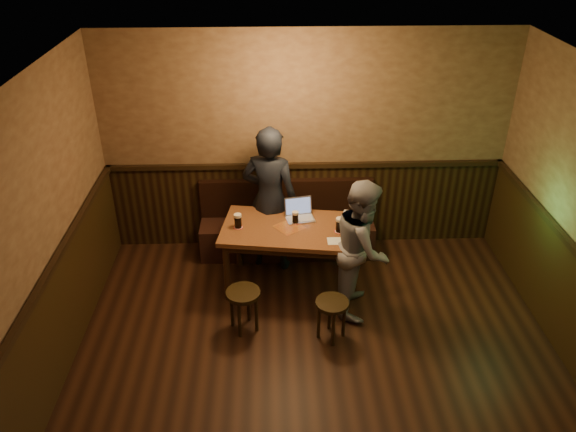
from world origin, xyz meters
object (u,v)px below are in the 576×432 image
at_px(person_grey, 362,247).
at_px(pint_left, 238,221).
at_px(pint_right, 340,225).
at_px(stool_right, 332,309).
at_px(pint_mid, 295,217).
at_px(bench, 287,230).
at_px(person_suit, 270,199).
at_px(laptop, 299,213).
at_px(pub_table, 289,235).
at_px(stool_left, 243,299).

bearing_deg(person_grey, pint_left, 85.43).
distance_m(pint_left, pint_right, 1.14).
bearing_deg(stool_right, pint_mid, 108.45).
xyz_separation_m(bench, person_suit, (-0.21, -0.29, 0.61)).
bearing_deg(person_suit, laptop, 160.13).
xyz_separation_m(bench, stool_right, (0.41, -1.67, 0.06)).
height_order(bench, pint_mid, pint_mid).
bearing_deg(person_suit, pint_left, 66.63).
distance_m(pint_mid, pint_right, 0.52).
height_order(bench, pint_left, pint_left).
bearing_deg(bench, person_suit, -126.35).
relative_size(pub_table, pint_mid, 10.67).
relative_size(stool_right, person_suit, 0.25).
bearing_deg(stool_right, laptop, 103.96).
distance_m(stool_right, pint_right, 0.97).
bearing_deg(pint_mid, pint_right, -22.41).
relative_size(bench, stool_left, 4.48).
bearing_deg(stool_left, pint_mid, 55.33).
distance_m(bench, person_grey, 1.47).
xyz_separation_m(person_suit, person_grey, (0.99, -0.86, -0.14)).
distance_m(bench, pint_right, 1.18).
bearing_deg(pint_mid, pint_left, -173.73).
bearing_deg(pub_table, pint_left, -173.03).
xyz_separation_m(pint_left, laptop, (0.70, 0.20, -0.03)).
bearing_deg(stool_left, pint_right, 31.04).
bearing_deg(laptop, person_grey, -54.03).
bearing_deg(bench, pint_right, -57.21).
xyz_separation_m(laptop, person_grey, (0.65, -0.62, -0.08)).
bearing_deg(pub_table, bench, 98.22).
distance_m(pint_mid, laptop, 0.14).
relative_size(pint_right, person_suit, 0.09).
relative_size(stool_right, pint_left, 2.70).
height_order(pint_left, laptop, laptop).
bearing_deg(stool_left, stool_right, -10.35).
relative_size(bench, person_grey, 1.40).
relative_size(pint_left, person_suit, 0.09).
bearing_deg(pint_right, pub_table, 168.28).
relative_size(pint_right, laptop, 0.49).
relative_size(pint_mid, laptop, 0.42).
distance_m(stool_right, pint_mid, 1.18).
xyz_separation_m(laptop, person_suit, (-0.34, 0.24, 0.05)).
xyz_separation_m(pub_table, pint_right, (0.56, -0.12, 0.19)).
bearing_deg(pint_right, person_suit, 143.28).
bearing_deg(stool_right, person_grey, 54.73).
height_order(bench, pub_table, bench).
relative_size(stool_left, stool_right, 1.05).
bearing_deg(person_suit, pint_mid, 143.16).
xyz_separation_m(pint_right, person_grey, (0.22, -0.29, -0.11)).
bearing_deg(pint_right, stool_left, -148.96).
xyz_separation_m(bench, pint_right, (0.56, -0.86, 0.58)).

